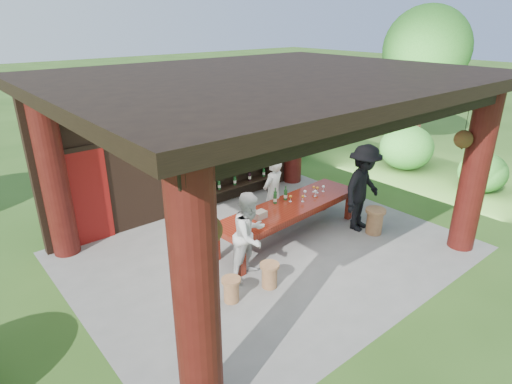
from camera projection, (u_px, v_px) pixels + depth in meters
ground at (269, 250)px, 8.67m from camera, size 90.00×90.00×0.00m
pavilion at (255, 144)px, 8.15m from camera, size 7.50×6.00×3.60m
wine_shelf at (234, 162)px, 10.61m from camera, size 2.34×0.36×2.06m
tasting_table at (289, 210)px, 8.94m from camera, size 3.67×1.20×0.75m
stool_near_left at (270, 275)px, 7.42m from camera, size 0.34×0.34×0.45m
stool_near_right at (375, 220)px, 9.24m from camera, size 0.43×0.43×0.57m
stool_far_left at (231, 289)px, 7.04m from camera, size 0.33×0.33×0.43m
host at (273, 194)px, 9.29m from camera, size 0.66×0.50×1.64m
guest_woman at (250, 236)px, 7.54m from camera, size 0.93×0.81×1.62m
guest_man at (363, 188)px, 9.21m from camera, size 1.35×0.92×1.93m
table_bottles at (279, 195)px, 9.02m from camera, size 0.38×0.15×0.31m
table_glasses at (310, 193)px, 9.33m from camera, size 1.03×0.29×0.15m
napkin_basket at (260, 215)px, 8.30m from camera, size 0.27×0.20×0.14m
shrubs at (291, 199)px, 9.68m from camera, size 14.05×9.42×1.36m
trees at (345, 63)px, 10.25m from camera, size 22.18×11.78×4.80m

